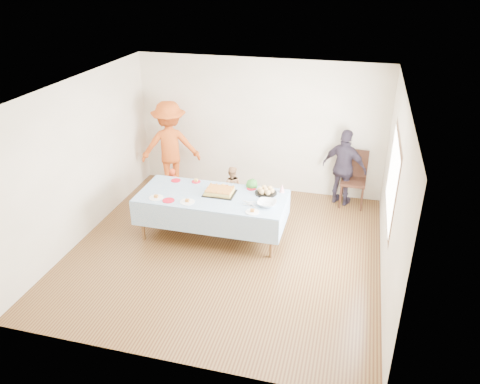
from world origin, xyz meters
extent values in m
plane|color=#472714|center=(0.00, 0.00, 0.00)|extent=(5.00, 5.00, 0.00)
cube|color=beige|center=(0.00, 2.50, 1.35)|extent=(5.00, 0.04, 2.70)
cube|color=beige|center=(0.00, -2.50, 1.35)|extent=(5.00, 0.04, 2.70)
cube|color=beige|center=(-2.50, 0.00, 1.35)|extent=(0.04, 5.00, 2.70)
cube|color=beige|center=(2.50, 0.00, 1.35)|extent=(0.04, 5.00, 2.70)
cube|color=white|center=(0.00, 0.00, 2.70)|extent=(5.00, 5.00, 0.04)
cube|color=#472B16|center=(2.47, 0.20, 1.50)|extent=(0.03, 1.75, 1.35)
cylinder|color=brown|center=(-1.47, -0.02, 0.36)|extent=(0.06, 0.06, 0.73)
cylinder|color=brown|center=(0.77, -0.02, 0.36)|extent=(0.06, 0.06, 0.73)
cylinder|color=brown|center=(-1.47, 0.82, 0.36)|extent=(0.06, 0.06, 0.73)
cylinder|color=brown|center=(0.77, 0.82, 0.36)|extent=(0.06, 0.06, 0.73)
cube|color=brown|center=(-0.35, 0.40, 0.75)|extent=(2.40, 1.00, 0.04)
cube|color=white|center=(-0.35, 0.40, 0.78)|extent=(2.50, 1.10, 0.01)
cube|color=black|center=(-0.24, 0.49, 0.79)|extent=(0.52, 0.40, 0.02)
cube|color=#EDCE5A|center=(-0.24, 0.49, 0.83)|extent=(0.44, 0.33, 0.07)
cube|color=#B26929|center=(-0.24, 0.49, 0.87)|extent=(0.44, 0.33, 0.01)
cylinder|color=black|center=(0.52, 0.69, 0.79)|extent=(0.38, 0.38, 0.02)
sphere|color=tan|center=(0.62, 0.69, 0.85)|extent=(0.09, 0.09, 0.09)
sphere|color=tan|center=(0.57, 0.78, 0.85)|extent=(0.09, 0.09, 0.09)
sphere|color=tan|center=(0.47, 0.78, 0.85)|extent=(0.09, 0.09, 0.09)
sphere|color=tan|center=(0.42, 0.69, 0.85)|extent=(0.09, 0.09, 0.09)
sphere|color=tan|center=(0.47, 0.61, 0.85)|extent=(0.09, 0.09, 0.09)
sphere|color=tan|center=(0.57, 0.61, 0.85)|extent=(0.09, 0.09, 0.09)
sphere|color=tan|center=(0.52, 0.69, 0.85)|extent=(0.09, 0.09, 0.09)
imported|color=silver|center=(0.62, 0.27, 0.82)|extent=(0.31, 0.31, 0.08)
cone|color=white|center=(0.77, 0.82, 0.86)|extent=(0.09, 0.09, 0.15)
cylinder|color=red|center=(-1.15, 0.79, 0.79)|extent=(0.17, 0.17, 0.01)
cylinder|color=red|center=(-0.78, 0.84, 0.79)|extent=(0.16, 0.16, 0.01)
cylinder|color=red|center=(-0.24, 0.74, 0.79)|extent=(0.19, 0.19, 0.01)
cylinder|color=red|center=(0.24, 0.81, 0.79)|extent=(0.17, 0.17, 0.01)
cylinder|color=red|center=(-0.98, 0.03, 0.79)|extent=(0.20, 0.20, 0.01)
cylinder|color=white|center=(-1.22, 0.07, 0.79)|extent=(0.24, 0.24, 0.01)
cylinder|color=white|center=(-0.66, 0.06, 0.79)|extent=(0.24, 0.24, 0.01)
cylinder|color=white|center=(0.45, -0.01, 0.79)|extent=(0.22, 0.22, 0.01)
cylinder|color=black|center=(1.74, 1.98, 0.24)|extent=(0.04, 0.04, 0.48)
cylinder|color=black|center=(2.14, 1.97, 0.24)|extent=(0.04, 0.04, 0.48)
cylinder|color=black|center=(1.75, 2.38, 0.24)|extent=(0.04, 0.04, 0.48)
cylinder|color=black|center=(2.15, 2.37, 0.24)|extent=(0.04, 0.04, 0.48)
cube|color=black|center=(1.94, 2.17, 0.50)|extent=(0.48, 0.48, 0.06)
cube|color=black|center=(1.95, 2.38, 0.80)|extent=(0.47, 0.06, 0.56)
imported|color=red|center=(-1.46, 1.36, 0.37)|extent=(0.27, 0.18, 0.74)
imported|color=#2F7627|center=(0.23, 0.90, 0.45)|extent=(0.48, 0.35, 0.91)
imported|color=tan|center=(-0.32, 1.52, 0.42)|extent=(0.46, 0.39, 0.84)
imported|color=#C34E18|center=(-1.76, 2.04, 0.93)|extent=(1.36, 1.05, 1.86)
imported|color=#2D2634|center=(1.75, 2.20, 0.76)|extent=(0.96, 0.65, 1.52)
camera|label=1|loc=(1.89, -6.29, 4.32)|focal=35.00mm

